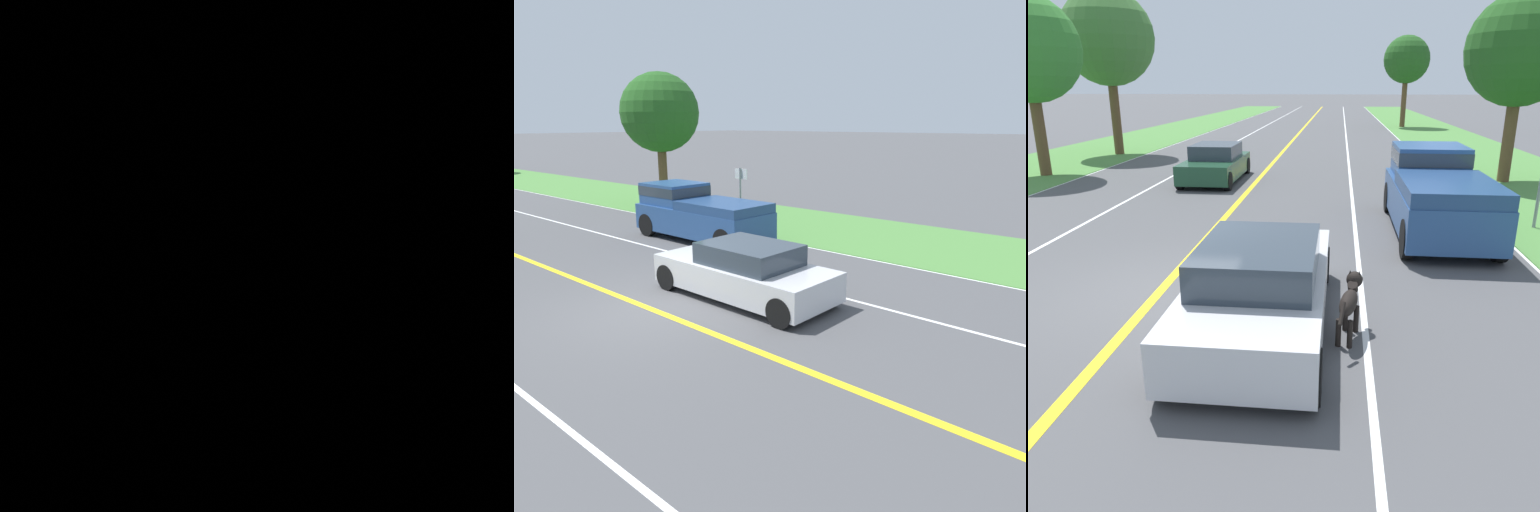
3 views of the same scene
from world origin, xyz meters
The scene contains 15 objects.
ground_plane centered at (0.00, 0.00, 0.00)m, with size 400.00×400.00×0.00m, color #4C4C4F.
centre_divider_line centered at (0.00, 0.00, 0.00)m, with size 0.18×160.00×0.01m, color yellow.
lane_edge_line_right centered at (7.00, 0.00, 0.00)m, with size 0.14×160.00×0.01m, color white.
lane_edge_line_left centered at (-7.00, 0.00, 0.00)m, with size 0.14×160.00×0.01m, color white.
lane_dash_same_dir centered at (3.50, 0.00, 0.00)m, with size 0.10×160.00×0.01m, color white.
lane_dash_oncoming centered at (-3.50, 0.00, 0.00)m, with size 0.10×160.00×0.01m, color white.
grass_verge_right centered at (10.00, 0.00, 0.01)m, with size 6.00×160.00×0.03m, color #4C843D.
grass_verge_left centered at (-10.00, 0.00, 0.01)m, with size 6.00×160.00×0.03m, color #4C843D.
ego_car centered at (1.97, -1.08, 0.64)m, with size 1.91×4.55×1.36m.
dog centered at (3.25, -1.24, 0.56)m, with size 0.41×1.24×0.89m.
pickup_truck centered at (5.40, 4.59, 0.98)m, with size 2.06×5.24×1.93m.
car_trailing_near centered at (5.39, -14.53, 0.60)m, with size 1.93×4.74×1.27m.
car_trailing_mid centered at (5.38, -33.56, 0.64)m, with size 1.94×4.65×1.35m.
car_trailing_far centered at (1.51, -53.06, 0.66)m, with size 1.82×4.40×1.41m.
street_sign centered at (7.98, 4.97, 1.50)m, with size 0.11×0.64×2.37m.
Camera 1 is at (9.98, 10.51, 4.30)m, focal length 28.00 mm.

